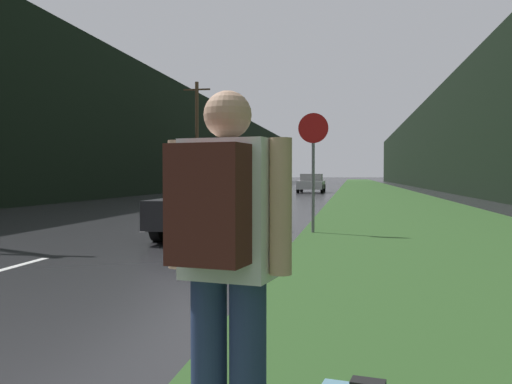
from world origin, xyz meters
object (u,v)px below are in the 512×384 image
at_px(hitchhiker_with_backpack, 224,254).
at_px(car_oncoming, 248,183).
at_px(car_passing_far, 311,183).
at_px(stop_sign, 313,159).
at_px(car_passing_near, 217,205).

height_order(hitchhiker_with_backpack, car_oncoming, hitchhiker_with_backpack).
bearing_deg(car_oncoming, car_passing_far, 59.75).
relative_size(stop_sign, car_passing_far, 0.58).
bearing_deg(hitchhiker_with_backpack, car_passing_near, 114.79).
bearing_deg(hitchhiker_with_backpack, car_passing_far, 104.08).
xyz_separation_m(stop_sign, hitchhiker_with_backpack, (0.31, -9.93, -0.69)).
xyz_separation_m(stop_sign, car_oncoming, (-5.73, 22.01, -0.89)).
relative_size(car_passing_near, car_passing_far, 0.96).
relative_size(stop_sign, car_oncoming, 0.57).
xyz_separation_m(hitchhiker_with_backpack, car_passing_near, (-2.39, 9.39, -0.32)).
height_order(stop_sign, car_passing_far, stop_sign).
height_order(car_passing_near, car_passing_far, car_passing_far).
xyz_separation_m(hitchhiker_with_backpack, car_oncoming, (-6.04, 31.95, -0.20)).
bearing_deg(stop_sign, car_passing_far, 94.22).
bearing_deg(car_passing_far, stop_sign, 94.22).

